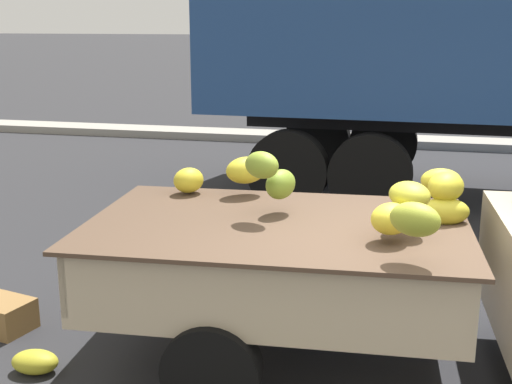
# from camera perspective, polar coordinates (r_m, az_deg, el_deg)

# --- Properties ---
(ground) EXTENTS (220.00, 220.00, 0.00)m
(ground) POSITION_cam_1_polar(r_m,az_deg,el_deg) (5.04, 13.30, -15.56)
(ground) COLOR #28282B
(curb_strip) EXTENTS (80.00, 0.80, 0.16)m
(curb_strip) POSITION_cam_1_polar(r_m,az_deg,el_deg) (14.04, 13.51, 4.13)
(curb_strip) COLOR gray
(curb_strip) RESTS_ON ground
(fallen_banana_bunch_near_tailgate) EXTENTS (0.36, 0.26, 0.17)m
(fallen_banana_bunch_near_tailgate) POSITION_cam_1_polar(r_m,az_deg,el_deg) (5.26, -18.19, -13.49)
(fallen_banana_bunch_near_tailgate) COLOR gold
(fallen_banana_bunch_near_tailgate) RESTS_ON ground
(produce_crate) EXTENTS (0.59, 0.47, 0.25)m
(produce_crate) POSITION_cam_1_polar(r_m,az_deg,el_deg) (6.02, -20.85, -9.65)
(produce_crate) COLOR olive
(produce_crate) RESTS_ON ground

